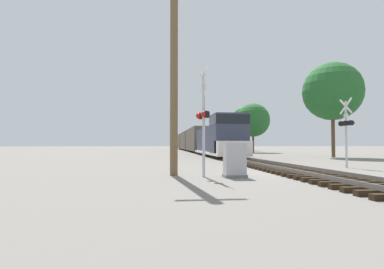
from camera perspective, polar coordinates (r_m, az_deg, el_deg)
name	(u,v)px	position (r m, az deg, el deg)	size (l,w,h in m)	color
ground_plane	(295,173)	(15.19, 19.05, -6.95)	(400.00, 400.00, 0.00)	slate
rail_track_bed	(295,170)	(15.17, 19.04, -6.44)	(2.60, 160.00, 0.31)	black
freight_train	(193,141)	(59.33, 0.13, -1.21)	(3.13, 67.02, 4.19)	#33384C
crossing_signal_near	(203,117)	(12.65, 2.13, 3.33)	(0.48, 1.02, 4.55)	#B7B7BC
crossing_signal_far	(346,126)	(19.66, 27.35, 1.45)	(0.48, 1.01, 4.07)	#B7B7BC
relay_cabinet	(235,160)	(12.57, 8.12, -4.92)	(0.93, 0.71, 1.42)	slate
utility_pole	(174,70)	(13.66, -3.45, 12.15)	(1.80, 0.34, 9.17)	brown
tree_far_right	(332,92)	(35.21, 25.19, 7.42)	(6.11, 6.11, 10.02)	brown
tree_mid_background	(253,120)	(51.06, 11.55, 2.70)	(5.59, 5.59, 8.22)	#473521
tree_deep_background	(242,118)	(66.41, 9.54, 3.08)	(4.19, 4.19, 9.28)	brown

